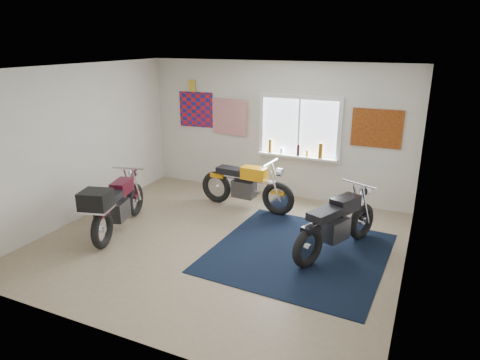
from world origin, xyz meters
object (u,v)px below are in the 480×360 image
at_px(yellow_triumph, 246,186).
at_px(maroon_tourer, 115,205).
at_px(navy_rug, 299,252).
at_px(black_chrome_bike, 337,225).

height_order(yellow_triumph, maroon_tourer, yellow_triumph).
xyz_separation_m(navy_rug, yellow_triumph, (-1.47, 1.34, 0.43)).
distance_m(navy_rug, black_chrome_bike, 0.71).
bearing_deg(yellow_triumph, maroon_tourer, -123.41).
distance_m(yellow_triumph, maroon_tourer, 2.45).
bearing_deg(yellow_triumph, navy_rug, -37.92).
height_order(yellow_triumph, black_chrome_bike, black_chrome_bike).
bearing_deg(yellow_triumph, black_chrome_bike, -24.25).
bearing_deg(navy_rug, black_chrome_bike, 28.79).
relative_size(yellow_triumph, maroon_tourer, 1.04).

